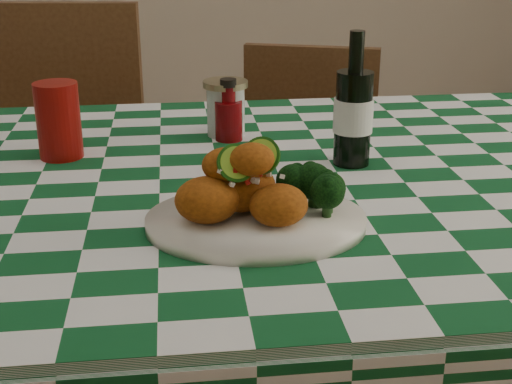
{
  "coord_description": "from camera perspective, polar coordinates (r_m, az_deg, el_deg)",
  "views": [
    {
      "loc": [
        -0.08,
        -1.15,
        1.21
      ],
      "look_at": [
        0.04,
        -0.22,
        0.84
      ],
      "focal_mm": 50.0,
      "sensor_mm": 36.0,
      "label": 1
    }
  ],
  "objects": [
    {
      "name": "fried_chicken_pile",
      "position": [
        1.0,
        -0.4,
        0.93
      ],
      "size": [
        0.17,
        0.13,
        0.11
      ],
      "primitive_type": null,
      "color": "#AB5210",
      "rests_on": "plate"
    },
    {
      "name": "broccoli_side",
      "position": [
        1.03,
        4.38,
        0.29
      ],
      "size": [
        0.09,
        0.09,
        0.07
      ],
      "primitive_type": null,
      "color": "black",
      "rests_on": "plate"
    },
    {
      "name": "dining_table",
      "position": [
        1.41,
        -2.61,
        -13.92
      ],
      "size": [
        1.66,
        1.06,
        0.79
      ],
      "primitive_type": null,
      "color": "#0F4C23",
      "rests_on": "ground"
    },
    {
      "name": "wooden_chair_left",
      "position": [
        2.02,
        -15.82,
        -0.2
      ],
      "size": [
        0.5,
        0.52,
        0.98
      ],
      "primitive_type": null,
      "rotation": [
        0.0,
        0.0,
        -0.13
      ],
      "color": "#472814",
      "rests_on": "ground"
    },
    {
      "name": "plate",
      "position": [
        1.03,
        0.0,
        -2.39
      ],
      "size": [
        0.33,
        0.27,
        0.02
      ],
      "primitive_type": null,
      "rotation": [
        0.0,
        0.0,
        -0.07
      ],
      "color": "white",
      "rests_on": "dining_table"
    },
    {
      "name": "ketchup_bottle",
      "position": [
        1.41,
        -2.21,
        6.6
      ],
      "size": [
        0.06,
        0.06,
        0.12
      ],
      "primitive_type": null,
      "rotation": [
        0.0,
        0.0,
        0.07
      ],
      "color": "#5F0407",
      "rests_on": "dining_table"
    },
    {
      "name": "mason_jar",
      "position": [
        1.44,
        -2.43,
        6.71
      ],
      "size": [
        0.1,
        0.1,
        0.11
      ],
      "primitive_type": null,
      "rotation": [
        0.0,
        0.0,
        -0.09
      ],
      "color": "#B2BCBA",
      "rests_on": "dining_table"
    },
    {
      "name": "wooden_chair_right",
      "position": [
        2.02,
        3.51,
        -1.27
      ],
      "size": [
        0.5,
        0.51,
        0.85
      ],
      "primitive_type": null,
      "rotation": [
        0.0,
        0.0,
        -0.32
      ],
      "color": "#472814",
      "rests_on": "ground"
    },
    {
      "name": "red_tumbler",
      "position": [
        1.35,
        -15.52,
        5.54
      ],
      "size": [
        0.08,
        0.08,
        0.14
      ],
      "primitive_type": "cylinder",
      "rotation": [
        0.0,
        0.0,
        0.04
      ],
      "color": "maroon",
      "rests_on": "dining_table"
    },
    {
      "name": "beer_bottle",
      "position": [
        1.27,
        7.85,
        7.36
      ],
      "size": [
        0.09,
        0.09,
        0.24
      ],
      "primitive_type": null,
      "rotation": [
        0.0,
        0.0,
        -0.31
      ],
      "color": "black",
      "rests_on": "dining_table"
    }
  ]
}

